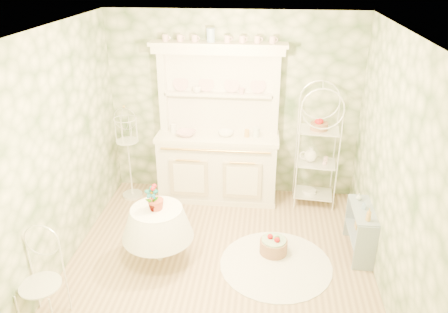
# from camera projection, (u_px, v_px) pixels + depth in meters

# --- Properties ---
(floor) EXTENTS (3.60, 3.60, 0.00)m
(floor) POSITION_uv_depth(u_px,v_px,m) (220.00, 260.00, 5.26)
(floor) COLOR tan
(floor) RESTS_ON ground
(ceiling) EXTENTS (3.60, 3.60, 0.00)m
(ceiling) POSITION_uv_depth(u_px,v_px,m) (219.00, 30.00, 4.13)
(ceiling) COLOR white
(ceiling) RESTS_ON floor
(wall_left) EXTENTS (3.60, 3.60, 0.00)m
(wall_left) POSITION_uv_depth(u_px,v_px,m) (59.00, 152.00, 4.87)
(wall_left) COLOR beige
(wall_left) RESTS_ON floor
(wall_right) EXTENTS (3.60, 3.60, 0.00)m
(wall_right) POSITION_uv_depth(u_px,v_px,m) (391.00, 167.00, 4.53)
(wall_right) COLOR beige
(wall_right) RESTS_ON floor
(wall_back) EXTENTS (3.60, 3.60, 0.00)m
(wall_back) POSITION_uv_depth(u_px,v_px,m) (233.00, 107.00, 6.32)
(wall_back) COLOR beige
(wall_back) RESTS_ON floor
(wall_front) EXTENTS (3.60, 3.60, 0.00)m
(wall_front) POSITION_uv_depth(u_px,v_px,m) (190.00, 267.00, 3.07)
(wall_front) COLOR beige
(wall_front) RESTS_ON floor
(kitchen_dresser) EXTENTS (1.87, 0.61, 2.29)m
(kitchen_dresser) POSITION_uv_depth(u_px,v_px,m) (217.00, 126.00, 6.17)
(kitchen_dresser) COLOR white
(kitchen_dresser) RESTS_ON floor
(bakers_rack) EXTENTS (0.63, 0.48, 1.89)m
(bakers_rack) POSITION_uv_depth(u_px,v_px,m) (317.00, 144.00, 6.11)
(bakers_rack) COLOR white
(bakers_rack) RESTS_ON floor
(side_shelf) EXTENTS (0.35, 0.73, 0.60)m
(side_shelf) POSITION_uv_depth(u_px,v_px,m) (360.00, 231.00, 5.29)
(side_shelf) COLOR #8C9EAD
(side_shelf) RESTS_ON floor
(round_table) EXTENTS (0.67, 0.67, 0.62)m
(round_table) POSITION_uv_depth(u_px,v_px,m) (158.00, 238.00, 5.15)
(round_table) COLOR white
(round_table) RESTS_ON floor
(cafe_chair) EXTENTS (0.45, 0.45, 0.96)m
(cafe_chair) POSITION_uv_depth(u_px,v_px,m) (40.00, 283.00, 4.20)
(cafe_chair) COLOR white
(cafe_chair) RESTS_ON floor
(birdcage_stand) EXTENTS (0.38, 0.38, 1.46)m
(birdcage_stand) POSITION_uv_depth(u_px,v_px,m) (128.00, 152.00, 6.37)
(birdcage_stand) COLOR white
(birdcage_stand) RESTS_ON floor
(floor_basket) EXTENTS (0.33, 0.33, 0.20)m
(floor_basket) POSITION_uv_depth(u_px,v_px,m) (274.00, 246.00, 5.35)
(floor_basket) COLOR #A27455
(floor_basket) RESTS_ON floor
(lace_rug) EXTENTS (1.75, 1.75, 0.01)m
(lace_rug) POSITION_uv_depth(u_px,v_px,m) (276.00, 264.00, 5.18)
(lace_rug) COLOR white
(lace_rug) RESTS_ON floor
(bowl_floral) EXTENTS (0.31, 0.31, 0.07)m
(bowl_floral) POSITION_uv_depth(u_px,v_px,m) (186.00, 135.00, 6.21)
(bowl_floral) COLOR white
(bowl_floral) RESTS_ON kitchen_dresser
(bowl_white) EXTENTS (0.26, 0.26, 0.07)m
(bowl_white) POSITION_uv_depth(u_px,v_px,m) (226.00, 135.00, 6.21)
(bowl_white) COLOR white
(bowl_white) RESTS_ON kitchen_dresser
(cup_left) EXTENTS (0.16, 0.16, 0.10)m
(cup_left) POSITION_uv_depth(u_px,v_px,m) (197.00, 91.00, 6.15)
(cup_left) COLOR white
(cup_left) RESTS_ON kitchen_dresser
(cup_right) EXTENTS (0.09, 0.09, 0.08)m
(cup_right) POSITION_uv_depth(u_px,v_px,m) (242.00, 92.00, 6.09)
(cup_right) COLOR white
(cup_right) RESTS_ON kitchen_dresser
(potted_geranium) EXTENTS (0.18, 0.15, 0.30)m
(potted_geranium) POSITION_uv_depth(u_px,v_px,m) (152.00, 201.00, 4.88)
(potted_geranium) COLOR #3F7238
(potted_geranium) RESTS_ON round_table
(bottle_amber) EXTENTS (0.07, 0.07, 0.16)m
(bottle_amber) POSITION_uv_depth(u_px,v_px,m) (369.00, 216.00, 4.91)
(bottle_amber) COLOR tan
(bottle_amber) RESTS_ON side_shelf
(bottle_blue) EXTENTS (0.06, 0.06, 0.10)m
(bottle_blue) POSITION_uv_depth(u_px,v_px,m) (364.00, 206.00, 5.15)
(bottle_blue) COLOR #92B2D8
(bottle_blue) RESTS_ON side_shelf
(bottle_glass) EXTENTS (0.08, 0.08, 0.09)m
(bottle_glass) POSITION_uv_depth(u_px,v_px,m) (359.00, 197.00, 5.35)
(bottle_glass) COLOR silver
(bottle_glass) RESTS_ON side_shelf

